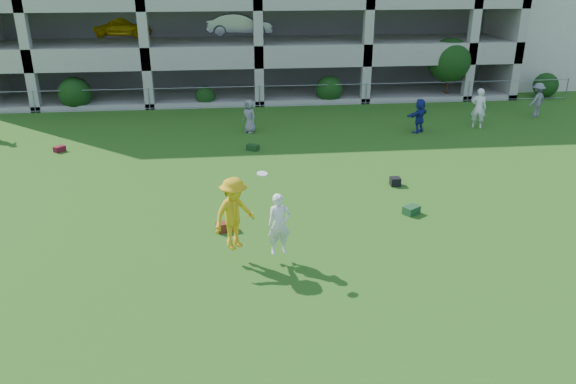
{
  "coord_description": "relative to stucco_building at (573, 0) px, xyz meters",
  "views": [
    {
      "loc": [
        -1.78,
        -11.65,
        7.44
      ],
      "look_at": [
        -0.17,
        3.0,
        1.4
      ],
      "focal_mm": 35.0,
      "sensor_mm": 36.0,
      "label": 1
    }
  ],
  "objects": [
    {
      "name": "ground",
      "position": [
        -23.0,
        -28.0,
        -5.0
      ],
      "size": [
        100.0,
        100.0,
        0.0
      ],
      "primitive_type": "plane",
      "color": "#235114",
      "rests_on": "ground"
    },
    {
      "name": "bystander_d",
      "position": [
        -15.87,
        -14.84,
        -4.2
      ],
      "size": [
        1.46,
        1.3,
        1.6
      ],
      "primitive_type": "imported",
      "rotation": [
        0.0,
        0.0,
        3.82
      ],
      "color": "navy",
      "rests_on": "ground"
    },
    {
      "name": "bystander_f",
      "position": [
        -8.92,
        -12.7,
        -4.12
      ],
      "size": [
        1.31,
        1.12,
        1.76
      ],
      "primitive_type": "imported",
      "rotation": [
        0.0,
        0.0,
        3.65
      ],
      "color": "slate",
      "rests_on": "ground"
    },
    {
      "name": "crate_d",
      "position": [
        -18.9,
        -21.4,
        -4.85
      ],
      "size": [
        0.36,
        0.36,
        0.3
      ],
      "primitive_type": "cube",
      "rotation": [
        0.0,
        0.0,
        -0.03
      ],
      "color": "black",
      "rests_on": "ground"
    },
    {
      "name": "bag_green_c",
      "position": [
        -19.09,
        -23.86,
        -4.87
      ],
      "size": [
        0.61,
        0.57,
        0.26
      ],
      "primitive_type": "cube",
      "rotation": [
        0.0,
        0.0,
        0.58
      ],
      "color": "#173A15",
      "rests_on": "ground"
    },
    {
      "name": "bag_green_g",
      "position": [
        -23.79,
        -16.75,
        -4.88
      ],
      "size": [
        0.58,
        0.53,
        0.25
      ],
      "primitive_type": "cube",
      "rotation": [
        0.0,
        0.0,
        -0.59
      ],
      "color": "#143714",
      "rests_on": "ground"
    },
    {
      "name": "bystander_c",
      "position": [
        -23.78,
        -13.96,
        -4.23
      ],
      "size": [
        0.86,
        0.9,
        1.55
      ],
      "primitive_type": "imported",
      "rotation": [
        0.0,
        0.0,
        -0.87
      ],
      "color": "gray",
      "rests_on": "ground"
    },
    {
      "name": "fence",
      "position": [
        -23.0,
        -9.0,
        -4.39
      ],
      "size": [
        36.06,
        0.06,
        1.2
      ],
      "color": "gray",
      "rests_on": "ground"
    },
    {
      "name": "shrub_row",
      "position": [
        -18.41,
        -8.3,
        -3.49
      ],
      "size": [
        34.38,
        2.52,
        3.5
      ],
      "color": "#163D11",
      "rests_on": "ground"
    },
    {
      "name": "frisbee_contest",
      "position": [
        -24.52,
        -26.37,
        -3.64
      ],
      "size": [
        2.21,
        1.36,
        2.31
      ],
      "color": "gold",
      "rests_on": "ground"
    },
    {
      "name": "stucco_building",
      "position": [
        0.0,
        0.0,
        0.0
      ],
      "size": [
        16.0,
        14.0,
        10.0
      ],
      "primitive_type": "cube",
      "color": "beige",
      "rests_on": "ground"
    },
    {
      "name": "bag_red_f",
      "position": [
        -31.95,
        -16.05,
        -4.88
      ],
      "size": [
        0.51,
        0.52,
        0.24
      ],
      "primitive_type": "cube",
      "rotation": [
        0.0,
        0.0,
        0.86
      ],
      "color": "#570E15",
      "rests_on": "ground"
    },
    {
      "name": "bystander_e",
      "position": [
        -12.78,
        -14.35,
        -4.04
      ],
      "size": [
        0.83,
        0.73,
        1.92
      ],
      "primitive_type": "imported",
      "rotation": [
        0.0,
        0.0,
        2.66
      ],
      "color": "white",
      "rests_on": "ground"
    },
    {
      "name": "bag_red_a",
      "position": [
        -24.98,
        -24.45,
        -4.86
      ],
      "size": [
        0.61,
        0.45,
        0.28
      ],
      "primitive_type": "cube",
      "rotation": [
        0.0,
        0.0,
        0.3
      ],
      "color": "#561E0E",
      "rests_on": "ground"
    }
  ]
}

